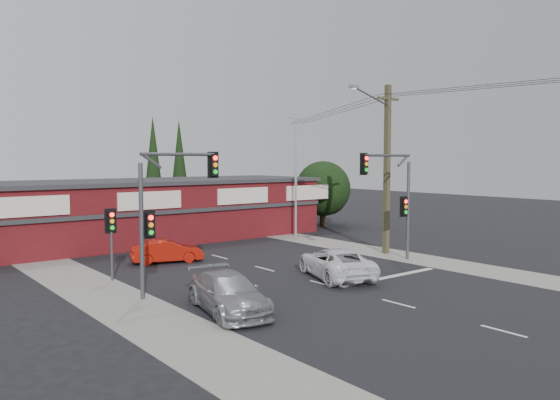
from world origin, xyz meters
TOP-DOWN VIEW (x-y plane):
  - ground at (0.00, 0.00)m, footprint 120.00×120.00m
  - road_strip at (0.00, 5.00)m, footprint 14.00×70.00m
  - verge_left at (-8.50, 5.00)m, footprint 3.00×70.00m
  - verge_right at (8.50, 5.00)m, footprint 3.00×70.00m
  - stop_line at (3.50, -1.50)m, footprint 6.50×0.35m
  - white_suv at (1.44, 0.05)m, footprint 4.06×5.64m
  - silver_suv at (-5.81, -1.71)m, footprint 3.00×5.22m
  - red_sedan at (-3.14, 8.52)m, footprint 4.06×2.43m
  - lane_dashes at (0.00, 3.80)m, footprint 0.12×45.20m
  - shop_building at (-0.99, 16.99)m, footprint 27.30×8.40m
  - tree_cluster at (14.69, 15.44)m, footprint 5.90×5.10m
  - conifer_near at (3.50, 24.00)m, footprint 1.80×1.80m
  - conifer_far at (7.00, 26.00)m, footprint 1.80×1.80m
  - traffic_mast_left at (-6.43, 2.00)m, footprint 3.77×0.27m
  - traffic_mast_right at (6.86, 1.00)m, footprint 3.96×0.27m
  - pedestal_signal at (-7.20, 6.01)m, footprint 0.55×0.27m
  - utility_pole at (8.36, 2.99)m, footprint 4.38×0.59m
  - steel_pole at (9.00, 12.00)m, footprint 1.20×0.16m
  - power_lines at (8.47, -2.47)m, footprint 2.01×29.00m

SIDE VIEW (x-z plane):
  - ground at x=0.00m, z-range 0.00..0.00m
  - road_strip at x=0.00m, z-range 0.00..0.01m
  - verge_left at x=-8.50m, z-range 0.00..0.02m
  - verge_right at x=8.50m, z-range 0.00..0.02m
  - lane_dashes at x=0.00m, z-range 0.01..0.02m
  - stop_line at x=3.50m, z-range 0.01..0.02m
  - red_sedan at x=-3.14m, z-range 0.00..1.26m
  - silver_suv at x=-5.81m, z-range 0.00..1.42m
  - white_suv at x=1.44m, z-range 0.00..1.43m
  - shop_building at x=-0.99m, z-range 0.02..4.25m
  - pedestal_signal at x=-7.20m, z-range 0.72..4.09m
  - tree_cluster at x=14.69m, z-range 0.15..5.65m
  - traffic_mast_left at x=-6.43m, z-range 0.94..6.92m
  - traffic_mast_right at x=6.86m, z-range 0.96..6.93m
  - steel_pole at x=9.00m, z-range 0.20..9.20m
  - utility_pole at x=8.36m, z-range 0.40..10.40m
  - conifer_near at x=3.50m, z-range 0.85..10.10m
  - conifer_far at x=7.00m, z-range 0.85..10.10m
  - power_lines at x=8.47m, z-range 8.43..9.65m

